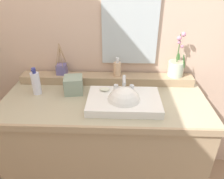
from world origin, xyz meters
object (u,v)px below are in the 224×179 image
at_px(soap_dispenser, 117,69).
at_px(reed_diffuser, 62,69).
at_px(sink_basin, 124,102).
at_px(soap_bar, 105,89).
at_px(tissue_box, 74,85).
at_px(lotion_bottle, 36,83).
at_px(potted_plant, 176,66).

distance_m(soap_dispenser, reed_diffuser, 0.44).
relative_size(sink_basin, soap_dispenser, 3.23).
bearing_deg(soap_bar, tissue_box, 164.48).
bearing_deg(soap_bar, lotion_bottle, 175.43).
bearing_deg(soap_bar, sink_basin, -36.57).
height_order(soap_bar, tissue_box, tissue_box).
height_order(soap_bar, reed_diffuser, reed_diffuser).
height_order(soap_dispenser, tissue_box, soap_dispenser).
bearing_deg(tissue_box, soap_dispenser, 27.50).
distance_m(soap_bar, lotion_bottle, 0.49).
height_order(potted_plant, tissue_box, potted_plant).
relative_size(soap_bar, tissue_box, 0.54).
relative_size(soap_dispenser, lotion_bottle, 0.75).
relative_size(soap_bar, lotion_bottle, 0.35).
relative_size(soap_bar, soap_dispenser, 0.47).
relative_size(soap_dispenser, reed_diffuser, 0.60).
relative_size(lotion_bottle, tissue_box, 1.53).
xyz_separation_m(sink_basin, lotion_bottle, (-0.62, 0.14, 0.06)).
bearing_deg(soap_bar, soap_dispenser, 70.15).
distance_m(potted_plant, lotion_bottle, 1.05).
relative_size(potted_plant, tissue_box, 2.65).
bearing_deg(sink_basin, soap_dispenser, 98.83).
xyz_separation_m(soap_bar, reed_diffuser, (-0.36, 0.25, 0.04)).
bearing_deg(sink_basin, lotion_bottle, 167.60).
bearing_deg(potted_plant, tissue_box, -166.50).
distance_m(reed_diffuser, lotion_bottle, 0.25).
relative_size(reed_diffuser, lotion_bottle, 1.25).
distance_m(sink_basin, potted_plant, 0.54).
relative_size(sink_basin, lotion_bottle, 2.41).
relative_size(reed_diffuser, tissue_box, 1.91).
bearing_deg(potted_plant, reed_diffuser, -179.96).
relative_size(sink_basin, reed_diffuser, 1.93).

